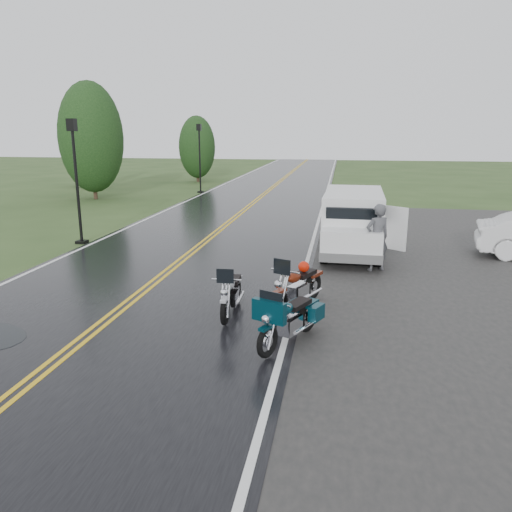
# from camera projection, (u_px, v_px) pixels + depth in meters

# --- Properties ---
(ground) EXTENTS (120.00, 120.00, 0.00)m
(ground) POSITION_uv_depth(u_px,v_px,m) (111.00, 319.00, 10.61)
(ground) COLOR #2D471E
(ground) RESTS_ON ground
(road) EXTENTS (8.00, 100.00, 0.04)m
(road) POSITION_uv_depth(u_px,v_px,m) (221.00, 229.00, 20.17)
(road) COLOR black
(road) RESTS_ON ground
(motorcycle_red) EXTENTS (1.56, 2.26, 1.26)m
(motorcycle_red) POSITION_uv_depth(u_px,v_px,m) (279.00, 293.00, 10.30)
(motorcycle_red) COLOR #551809
(motorcycle_red) RESTS_ON ground
(motorcycle_teal) EXTENTS (1.49, 2.12, 1.18)m
(motorcycle_teal) POSITION_uv_depth(u_px,v_px,m) (267.00, 329.00, 8.55)
(motorcycle_teal) COLOR #042832
(motorcycle_teal) RESTS_ON ground
(motorcycle_silver) EXTENTS (0.77, 1.95, 1.14)m
(motorcycle_silver) POSITION_uv_depth(u_px,v_px,m) (225.00, 301.00, 10.01)
(motorcycle_silver) COLOR #A5A7AC
(motorcycle_silver) RESTS_ON ground
(van_white) EXTENTS (2.07, 5.16, 2.01)m
(van_white) POSITION_uv_depth(u_px,v_px,m) (325.00, 231.00, 14.71)
(van_white) COLOR silver
(van_white) RESTS_ON ground
(person_at_van) EXTENTS (0.82, 0.71, 1.90)m
(person_at_van) POSITION_uv_depth(u_px,v_px,m) (377.00, 239.00, 13.96)
(person_at_van) COLOR #49494E
(person_at_van) RESTS_ON ground
(lamp_post_near_left) EXTENTS (0.37, 0.37, 4.33)m
(lamp_post_near_left) POSITION_uv_depth(u_px,v_px,m) (77.00, 182.00, 17.17)
(lamp_post_near_left) COLOR black
(lamp_post_near_left) RESTS_ON ground
(lamp_post_far_left) EXTENTS (0.37, 0.37, 4.34)m
(lamp_post_far_left) POSITION_uv_depth(u_px,v_px,m) (200.00, 158.00, 31.50)
(lamp_post_far_left) COLOR black
(lamp_post_far_left) RESTS_ON ground
(tree_left_mid) EXTENTS (3.61, 3.61, 5.65)m
(tree_left_mid) POSITION_uv_depth(u_px,v_px,m) (92.00, 150.00, 28.41)
(tree_left_mid) COLOR #1E3D19
(tree_left_mid) RESTS_ON ground
(tree_left_far) EXTENTS (2.78, 2.78, 4.27)m
(tree_left_far) POSITION_uv_depth(u_px,v_px,m) (197.00, 154.00, 38.30)
(tree_left_far) COLOR #1E3D19
(tree_left_far) RESTS_ON ground
(pine_left_far) EXTENTS (2.36, 2.36, 4.91)m
(pine_left_far) POSITION_uv_depth(u_px,v_px,m) (88.00, 151.00, 35.03)
(pine_left_far) COLOR #1E3D19
(pine_left_far) RESTS_ON ground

